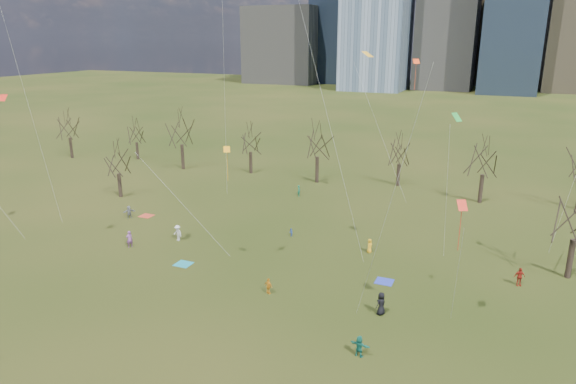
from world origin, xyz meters
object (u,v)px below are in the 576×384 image
at_px(blanket_teal, 183,264).
at_px(blanket_navy, 384,281).
at_px(person_4, 269,286).
at_px(blanket_crimson, 146,216).

bearing_deg(blanket_teal, blanket_navy, 11.81).
relative_size(blanket_navy, person_4, 1.08).
relative_size(blanket_teal, person_4, 1.08).
height_order(blanket_navy, blanket_crimson, same).
xyz_separation_m(blanket_navy, person_4, (-8.86, -6.31, 0.72)).
relative_size(blanket_teal, blanket_crimson, 1.00).
relative_size(blanket_teal, blanket_navy, 1.00).
height_order(blanket_teal, blanket_navy, same).
bearing_deg(blanket_navy, blanket_crimson, 168.81).
xyz_separation_m(blanket_teal, person_4, (10.43, -2.28, 0.72)).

